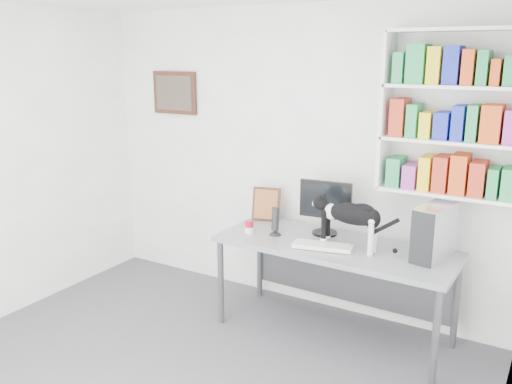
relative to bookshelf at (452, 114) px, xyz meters
The scene contains 11 objects.
room 2.37m from the bookshelf, 127.12° to the right, with size 4.01×4.01×2.70m.
bookshelf is the anchor object (origin of this frame).
wall_art 2.70m from the bookshelf, behind, with size 0.52×0.04×0.42m, color #472417.
desk 1.67m from the bookshelf, 155.78° to the right, with size 1.92×0.75×0.80m, color gray.
monitor 1.24m from the bookshelf, behind, with size 0.44×0.21×0.47m, color black.
keyboard 1.39m from the bookshelf, 149.50° to the right, with size 0.46×0.18×0.04m, color silver.
pc_tower 0.88m from the bookshelf, 91.25° to the right, with size 0.18×0.41×0.41m, color silver.
speaker 1.62m from the bookshelf, 163.42° to the right, with size 0.11×0.11×0.25m, color black.
leaning_print 1.79m from the bookshelf, behind, with size 0.25×0.10×0.32m, color #472417.
soup_can 1.85m from the bookshelf, 163.26° to the right, with size 0.07×0.07×0.11m, color #AF0F28.
cat 1.12m from the bookshelf, 147.10° to the right, with size 0.64×0.17×0.39m, color black, non-canonical shape.
Camera 1 is at (2.19, -2.34, 2.29)m, focal length 38.00 mm.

